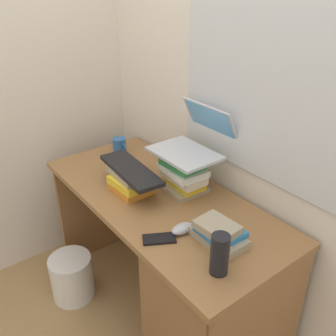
{
  "coord_description": "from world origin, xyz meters",
  "views": [
    {
      "loc": [
        1.26,
        -0.91,
        1.74
      ],
      "look_at": [
        0.06,
        0.0,
        0.94
      ],
      "focal_mm": 39.87,
      "sensor_mm": 36.0,
      "label": 1
    }
  ],
  "objects": [
    {
      "name": "water_bottle",
      "position": [
        0.55,
        -0.14,
        0.84
      ],
      "size": [
        0.07,
        0.07,
        0.16
      ],
      "primitive_type": "cylinder",
      "color": "black",
      "rests_on": "desk"
    },
    {
      "name": "wastebasket",
      "position": [
        -0.39,
        -0.36,
        0.14
      ],
      "size": [
        0.25,
        0.25,
        0.28
      ],
      "primitive_type": "cylinder",
      "color": "silver",
      "rests_on": "ground"
    },
    {
      "name": "computer_mouse",
      "position": [
        0.29,
        -0.09,
        0.78
      ],
      "size": [
        0.06,
        0.1,
        0.04
      ],
      "primitive_type": "ellipsoid",
      "color": "#A5A8AD",
      "rests_on": "desk"
    },
    {
      "name": "mug",
      "position": [
        -0.53,
        0.09,
        0.81
      ],
      "size": [
        0.12,
        0.08,
        0.1
      ],
      "color": "#265999",
      "rests_on": "desk"
    },
    {
      "name": "desk",
      "position": [
        0.35,
        -0.02,
        0.41
      ],
      "size": [
        1.37,
        0.61,
        0.76
      ],
      "color": "olive",
      "rests_on": "ground"
    },
    {
      "name": "wall_back",
      "position": [
        0.0,
        0.35,
        1.3
      ],
      "size": [
        6.0,
        0.06,
        2.6
      ],
      "color": "silver",
      "rests_on": "ground"
    },
    {
      "name": "laptop",
      "position": [
        0.02,
        0.2,
        1.01
      ],
      "size": [
        0.33,
        0.35,
        0.22
      ],
      "color": "#B7BABF",
      "rests_on": "book_stack_tall"
    },
    {
      "name": "keyboard",
      "position": [
        -0.13,
        -0.08,
        0.87
      ],
      "size": [
        0.43,
        0.17,
        0.02
      ],
      "primitive_type": "cube",
      "rotation": [
        0.0,
        0.0,
        -0.08
      ],
      "color": "black",
      "rests_on": "book_stack_keyboard_riser"
    },
    {
      "name": "wall_left",
      "position": [
        -0.9,
        0.0,
        1.3
      ],
      "size": [
        0.05,
        6.0,
        2.6
      ],
      "primitive_type": "cube",
      "color": "beige",
      "rests_on": "ground"
    },
    {
      "name": "cell_phone",
      "position": [
        0.27,
        -0.2,
        0.76
      ],
      "size": [
        0.12,
        0.15,
        0.01
      ],
      "primitive_type": "cube",
      "rotation": [
        0.0,
        0.0,
        -0.52
      ],
      "color": "black",
      "rests_on": "desk"
    },
    {
      "name": "book_stack_keyboard_riser",
      "position": [
        -0.13,
        -0.08,
        0.81
      ],
      "size": [
        0.24,
        0.18,
        0.1
      ],
      "color": "orange",
      "rests_on": "desk"
    },
    {
      "name": "book_stack_side",
      "position": [
        0.43,
        -0.02,
        0.8
      ],
      "size": [
        0.23,
        0.17,
        0.09
      ],
      "color": "gray",
      "rests_on": "desk"
    },
    {
      "name": "book_stack_tall",
      "position": [
        0.03,
        0.13,
        0.86
      ],
      "size": [
        0.23,
        0.2,
        0.2
      ],
      "color": "gray",
      "rests_on": "desk"
    },
    {
      "name": "ground_plane",
      "position": [
        0.0,
        0.0,
        0.0
      ],
      "size": [
        6.0,
        6.0,
        0.0
      ],
      "primitive_type": "plane",
      "color": "#9E7A4C"
    }
  ]
}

